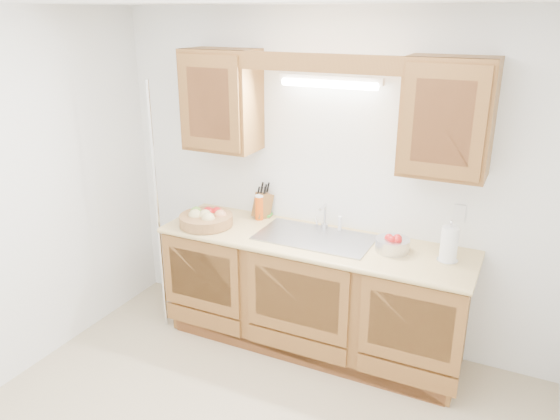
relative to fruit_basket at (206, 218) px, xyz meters
The scene contains 17 objects.
room 1.40m from the fruit_basket, 51.71° to the right, with size 3.52×3.50×2.50m.
base_cabinets 1.00m from the fruit_basket, ahead, with size 2.20×0.60×0.86m, color brown.
countertop 0.86m from the fruit_basket, ahead, with size 2.30×0.63×0.04m, color tan.
upper_cabinet_left 0.91m from the fruit_basket, 85.95° to the left, with size 0.55×0.33×0.75m, color brown.
upper_cabinet_right 1.91m from the fruit_basket, ahead, with size 0.55×0.33×0.75m, color brown.
valance 1.46m from the fruit_basket, ahead, with size 2.20×0.05×0.12m, color brown.
fluorescent_fixture 1.39m from the fruit_basket, 21.96° to the left, with size 0.76×0.08×0.08m.
sink 0.87m from the fruit_basket, ahead, with size 0.84×0.46×0.36m.
wire_shelf_pole 0.38m from the fruit_basket, 158.31° to the right, with size 0.03×0.03×2.00m, color silver.
outlet_plate 1.86m from the fruit_basket, 13.06° to the left, with size 0.08×0.01×0.12m, color white.
fruit_basket is the anchor object (origin of this frame).
knife_block 0.47m from the fruit_basket, 48.48° to the left, with size 0.15×0.19×0.29m.
orange_canister 0.43m from the fruit_basket, 43.33° to the left, with size 0.07×0.07×0.20m.
soap_bottle 0.47m from the fruit_basket, 48.47° to the left, with size 0.08×0.09×0.19m, color #2265AC.
sponge 0.48m from the fruit_basket, 49.81° to the left, with size 0.14×0.10×0.03m.
paper_towel 1.80m from the fruit_basket, ahead, with size 0.14×0.14×0.29m.
apple_bowl 1.43m from the fruit_basket, ahead, with size 0.25×0.25×0.12m.
Camera 1 is at (1.36, -2.21, 2.46)m, focal length 35.00 mm.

